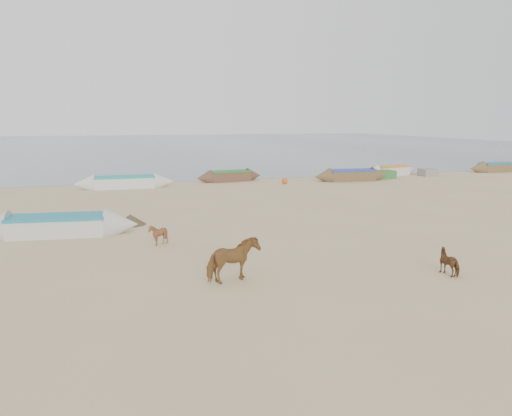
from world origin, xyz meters
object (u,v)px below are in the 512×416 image
(calf_front, at_px, (158,234))
(near_canoe, at_px, (58,225))
(cow_adult, at_px, (233,260))
(calf_right, at_px, (451,262))

(calf_front, height_order, near_canoe, same)
(cow_adult, relative_size, near_canoe, 0.24)
(calf_front, xyz_separation_m, near_canoe, (-3.75, 2.83, 0.00))
(cow_adult, xyz_separation_m, near_canoe, (-5.37, 7.86, -0.24))
(calf_right, distance_m, near_canoe, 15.00)
(cow_adult, bearing_deg, calf_right, -117.44)
(calf_front, bearing_deg, near_canoe, -122.74)
(calf_front, relative_size, near_canoe, 0.13)
(calf_front, xyz_separation_m, calf_right, (8.18, -6.27, -0.02))
(near_canoe, bearing_deg, calf_right, -30.58)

